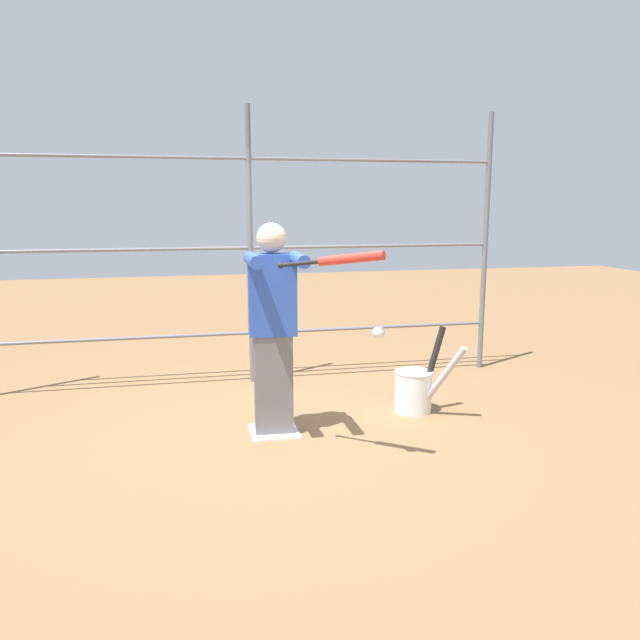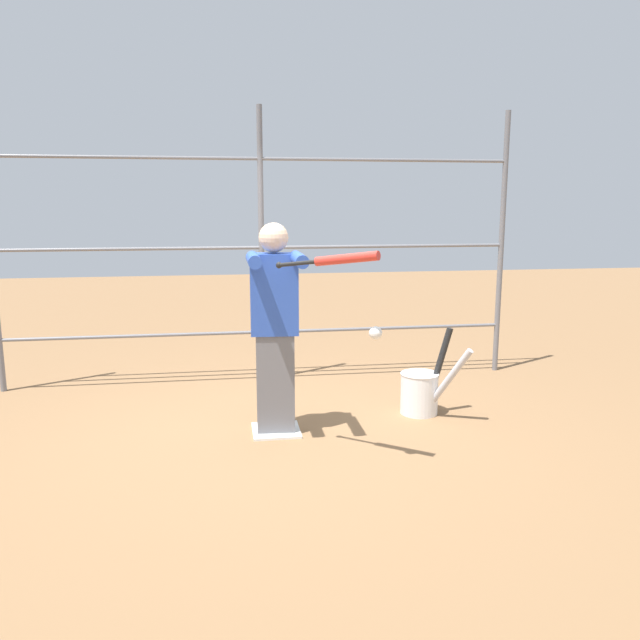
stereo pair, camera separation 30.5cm
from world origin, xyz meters
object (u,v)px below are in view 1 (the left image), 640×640
softball_in_flight (379,332)px  bat_bucket (415,389)px  batter (273,323)px  baseball_bat_swinging (342,259)px

softball_in_flight → bat_bucket: softball_in_flight is taller
softball_in_flight → bat_bucket: 1.49m
batter → bat_bucket: batter is taller
batter → bat_bucket: bearing=-168.6°
batter → baseball_bat_swinging: 1.04m
batter → softball_in_flight: batter is taller
baseball_bat_swinging → softball_in_flight: size_ratio=6.96×
batter → baseball_bat_swinging: (-0.38, 0.77, 0.58)m
baseball_bat_swinging → bat_bucket: 1.95m
softball_in_flight → bat_bucket: bearing=-124.0°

